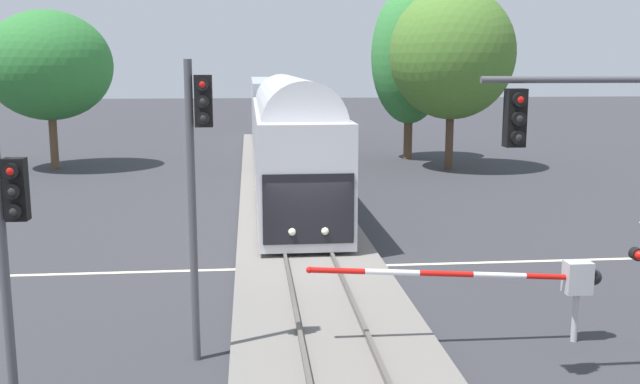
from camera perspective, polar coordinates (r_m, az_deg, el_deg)
name	(u,v)px	position (r m, az deg, el deg)	size (l,w,h in m)	color
ground_plane	(310,267)	(21.49, -0.81, -6.02)	(220.00, 220.00, 0.00)	#333338
road_centre_stripe	(310,267)	(21.49, -0.81, -6.01)	(44.00, 0.20, 0.01)	beige
railway_track	(310,264)	(21.47, -0.81, -5.78)	(4.40, 80.00, 0.32)	slate
commuter_train	(280,122)	(40.67, -3.20, 5.61)	(3.04, 42.12, 5.16)	silver
crossing_gate_near	(543,279)	(16.18, 17.31, -6.64)	(6.41, 0.40, 1.86)	#B7B7BC
traffic_signal_median	(197,164)	(14.21, -9.74, 2.22)	(0.53, 0.38, 6.08)	#4C4C51
traffic_signal_near_left	(10,238)	(12.48, -23.42, -3.40)	(0.53, 0.38, 4.82)	#4C4C51
elm_centre_background	(410,56)	(45.99, 7.15, 10.70)	(4.83, 4.83, 10.78)	brown
oak_far_right	(452,54)	(41.56, 10.47, 10.78)	(7.05, 7.05, 10.28)	#4C3828
pine_left_background	(49,66)	(44.07, -20.78, 9.39)	(7.12, 7.12, 9.02)	brown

